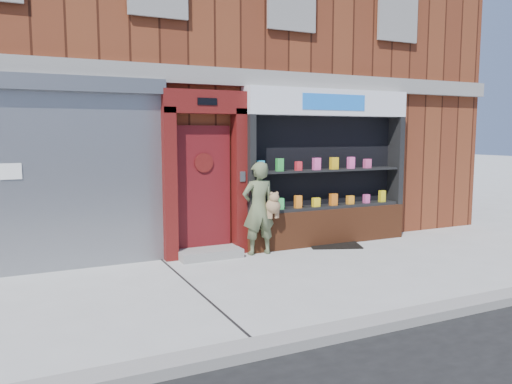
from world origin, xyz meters
TOP-DOWN VIEW (x-y plane):
  - ground at (0.00, 0.00)m, footprint 80.00×80.00m
  - curb at (0.00, -2.15)m, footprint 60.00×0.30m
  - building at (-0.00, 5.99)m, footprint 12.00×8.16m
  - shutter_bay at (-3.00, 1.93)m, footprint 3.10×0.30m
  - red_door_bay at (-0.75, 1.86)m, footprint 1.52×0.58m
  - pharmacy_bay at (1.75, 1.81)m, footprint 3.50×0.41m
  - woman at (0.15, 1.54)m, footprint 0.69×0.45m
  - doormat at (1.77, 1.55)m, footprint 1.15×0.98m

SIDE VIEW (x-z plane):
  - ground at x=0.00m, z-range 0.00..0.00m
  - doormat at x=1.77m, z-range 0.00..0.02m
  - curb at x=0.00m, z-range 0.00..0.12m
  - woman at x=0.15m, z-range 0.00..1.67m
  - pharmacy_bay at x=1.75m, z-range -0.13..2.87m
  - red_door_bay at x=-0.75m, z-range 0.01..2.91m
  - shutter_bay at x=-3.00m, z-range 0.20..3.24m
  - building at x=0.00m, z-range 0.00..8.00m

